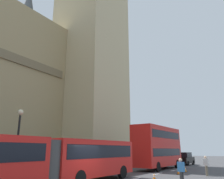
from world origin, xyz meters
TOP-DOWN VIEW (x-y plane):
  - articulated_bus at (-2.57, 1.99)m, footprint 17.21×2.54m
  - double_decker_bus at (14.63, 2.00)m, footprint 9.44×2.54m
  - sedan_lead at (23.93, 1.71)m, footprint 4.40×1.86m
  - traffic_cone_west at (4.50, -1.91)m, footprint 0.36×0.36m
  - traffic_cone_middle at (10.20, -1.81)m, footprint 0.36×0.36m
  - traffic_cone_east at (12.81, -1.65)m, footprint 0.36×0.36m
  - street_lamp at (-1.33, 6.50)m, footprint 0.44×0.44m
  - pedestrian_near_cones at (3.43, -4.29)m, footprint 0.36×0.44m
  - pedestrian_by_kerb at (10.40, -4.29)m, footprint 0.36×0.40m

SIDE VIEW (x-z plane):
  - traffic_cone_west at x=4.50m, z-range -0.01..0.57m
  - traffic_cone_middle at x=10.20m, z-range -0.01..0.57m
  - traffic_cone_east at x=12.81m, z-range -0.01..0.57m
  - pedestrian_near_cones at x=3.43m, z-range 0.07..1.76m
  - pedestrian_by_kerb at x=10.40m, z-range 0.07..1.76m
  - sedan_lead at x=23.93m, z-range -0.01..1.84m
  - articulated_bus at x=-2.57m, z-range 0.30..3.20m
  - double_decker_bus at x=14.63m, z-range 0.26..5.16m
  - street_lamp at x=-1.33m, z-range 0.42..5.69m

